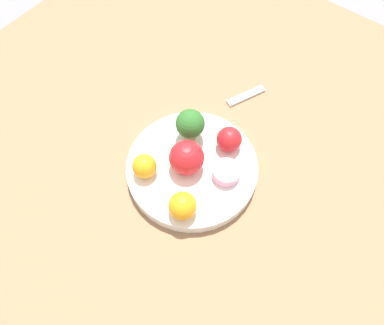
{
  "coord_description": "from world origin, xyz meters",
  "views": [
    {
      "loc": [
        0.26,
        0.2,
        0.65
      ],
      "look_at": [
        0.0,
        0.0,
        0.06
      ],
      "focal_mm": 35.0,
      "sensor_mm": 36.0,
      "label": 1
    }
  ],
  "objects": [
    {
      "name": "bowl",
      "position": [
        0.0,
        0.0,
        0.03
      ],
      "size": [
        0.24,
        0.24,
        0.03
      ],
      "color": "white",
      "rests_on": "table_surface"
    },
    {
      "name": "orange_front",
      "position": [
        0.06,
        -0.06,
        0.07
      ],
      "size": [
        0.04,
        0.04,
        0.04
      ],
      "color": "orange",
      "rests_on": "bowl"
    },
    {
      "name": "table_surface",
      "position": [
        0.0,
        0.0,
        0.01
      ],
      "size": [
        1.2,
        1.2,
        0.02
      ],
      "color": "#936D4C",
      "rests_on": "ground_plane"
    },
    {
      "name": "small_cup",
      "position": [
        -0.02,
        0.06,
        0.06
      ],
      "size": [
        0.05,
        0.05,
        0.02
      ],
      "color": "#EA9EC6",
      "rests_on": "bowl"
    },
    {
      "name": "apple_green",
      "position": [
        -0.07,
        0.03,
        0.07
      ],
      "size": [
        0.05,
        0.05,
        0.05
      ],
      "color": "red",
      "rests_on": "bowl"
    },
    {
      "name": "orange_back",
      "position": [
        0.08,
        0.04,
        0.07
      ],
      "size": [
        0.05,
        0.05,
        0.05
      ],
      "color": "orange",
      "rests_on": "bowl"
    },
    {
      "name": "broccoli",
      "position": [
        -0.05,
        -0.04,
        0.09
      ],
      "size": [
        0.05,
        0.05,
        0.07
      ],
      "color": "#8CB76B",
      "rests_on": "bowl"
    },
    {
      "name": "ground_plane",
      "position": [
        0.0,
        0.0,
        0.0
      ],
      "size": [
        6.0,
        6.0,
        0.0
      ],
      "primitive_type": "plane",
      "color": "gray"
    },
    {
      "name": "apple_red",
      "position": [
        0.01,
        -0.01,
        0.08
      ],
      "size": [
        0.06,
        0.06,
        0.06
      ],
      "color": "red",
      "rests_on": "bowl"
    },
    {
      "name": "spoon",
      "position": [
        -0.21,
        -0.02,
        0.02
      ],
      "size": [
        0.09,
        0.05,
        0.01
      ],
      "color": "silver",
      "rests_on": "table_surface"
    }
  ]
}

